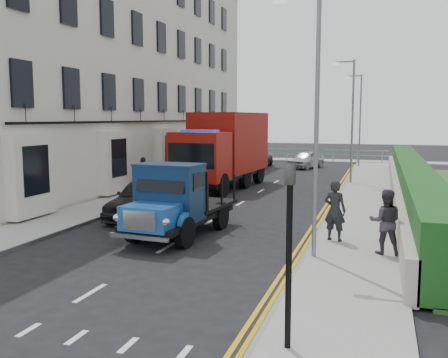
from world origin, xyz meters
TOP-DOWN VIEW (x-y plane):
  - ground at (0.00, 0.00)m, footprint 120.00×120.00m
  - pavement_west at (-5.20, 9.00)m, footprint 2.40×38.00m
  - pavement_east at (5.30, 9.00)m, footprint 2.60×38.00m
  - promenade at (0.00, 29.00)m, footprint 30.00×2.50m
  - sea_plane at (0.00, 60.00)m, footprint 120.00×120.00m
  - terrace_west at (-9.47, 13.00)m, footprint 6.31×30.20m
  - garden_east at (7.21, 9.00)m, footprint 1.45×28.00m
  - seafront_railing at (0.00, 28.20)m, footprint 13.00×0.08m
  - lamp_near at (4.18, -2.00)m, footprint 1.23×0.18m
  - lamp_mid at (4.18, 14.00)m, footprint 1.23×0.18m
  - lamp_far at (4.18, 24.00)m, footprint 1.23×0.18m
  - traffic_signal at (4.60, -7.50)m, footprint 0.16×0.20m
  - bedford_lorry at (-0.24, -0.96)m, footprint 2.35×5.12m
  - red_lorry at (-2.18, 10.55)m, footprint 3.23×7.96m
  - parked_car_front at (-2.60, 1.90)m, footprint 2.01×4.57m
  - parked_car_mid at (-3.46, 8.70)m, footprint 2.22×4.81m
  - parked_car_rear at (-3.60, 18.00)m, footprint 2.17×4.43m
  - seafront_car_left at (-3.38, 22.34)m, footprint 2.31×4.73m
  - seafront_car_right at (0.50, 22.65)m, footprint 2.66×4.14m
  - pedestrian_east_near at (4.66, -0.08)m, footprint 0.76×0.60m
  - pedestrian_east_far at (6.10, -1.18)m, footprint 0.89×0.71m
  - pedestrian_west_near at (-5.01, 6.55)m, footprint 1.08×0.54m
  - pedestrian_west_far at (-5.42, 12.38)m, footprint 1.08×0.91m

SIDE VIEW (x-z plane):
  - ground at x=0.00m, z-range 0.00..0.00m
  - sea_plane at x=0.00m, z-range 0.00..0.00m
  - pavement_west at x=-5.20m, z-range 0.00..0.12m
  - pavement_east at x=5.30m, z-range 0.00..0.12m
  - promenade at x=0.00m, z-range 0.00..0.12m
  - seafront_railing at x=0.00m, z-range 0.03..1.14m
  - parked_car_rear at x=-3.60m, z-range 0.00..1.24m
  - seafront_car_left at x=-3.38m, z-range 0.00..1.29m
  - seafront_car_right at x=0.50m, z-range 0.00..1.31m
  - parked_car_mid at x=-3.46m, z-range 0.00..1.53m
  - parked_car_front at x=-2.60m, z-range 0.00..1.53m
  - garden_east at x=7.21m, z-range 0.02..1.77m
  - pedestrian_east_far at x=6.10m, z-range 0.12..1.89m
  - pedestrian_west_near at x=-5.01m, z-range 0.12..1.90m
  - pedestrian_east_near at x=4.66m, z-range 0.12..1.95m
  - pedestrian_west_far at x=-5.42m, z-range 0.12..2.00m
  - bedford_lorry at x=-0.24m, z-range -0.09..2.26m
  - traffic_signal at x=4.60m, z-range 0.52..3.62m
  - red_lorry at x=-2.18m, z-range 0.13..4.21m
  - lamp_near at x=4.18m, z-range 0.50..7.50m
  - lamp_mid at x=4.18m, z-range 0.50..7.50m
  - lamp_far at x=4.18m, z-range 0.50..7.50m
  - terrace_west at x=-9.47m, z-range 0.04..14.29m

